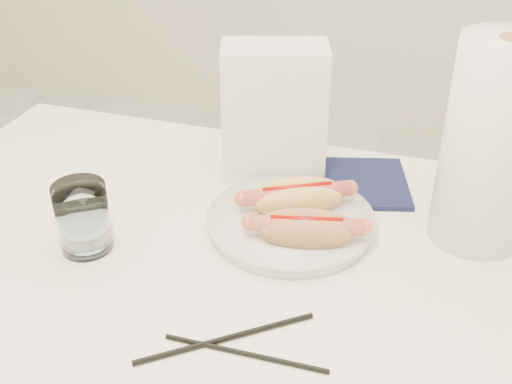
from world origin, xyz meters
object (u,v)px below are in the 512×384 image
(table, at_px, (237,294))
(paper_towel_roll, at_px, (492,145))
(hotdog_left, at_px, (297,197))
(water_glass, at_px, (83,218))
(plate, at_px, (291,223))
(hotdog_right, at_px, (306,229))
(napkin_box, at_px, (274,112))

(table, distance_m, paper_towel_roll, 0.43)
(hotdog_left, xyz_separation_m, water_glass, (-0.28, -0.16, 0.01))
(paper_towel_roll, bearing_deg, table, -151.19)
(plate, height_order, hotdog_left, hotdog_left)
(hotdog_left, height_order, hotdog_right, hotdog_left)
(hotdog_left, distance_m, napkin_box, 0.17)
(paper_towel_roll, bearing_deg, hotdog_left, -170.61)
(napkin_box, bearing_deg, water_glass, -141.25)
(plate, bearing_deg, paper_towel_roll, 14.66)
(hotdog_left, bearing_deg, table, -140.30)
(plate, bearing_deg, table, -116.01)
(plate, height_order, hotdog_right, hotdog_right)
(hotdog_left, relative_size, napkin_box, 0.70)
(table, bearing_deg, hotdog_right, 32.09)
(table, bearing_deg, napkin_box, 95.18)
(table, height_order, hotdog_right, hotdog_right)
(hotdog_right, height_order, water_glass, water_glass)
(hotdog_right, xyz_separation_m, water_glass, (-0.31, -0.09, 0.01))
(hotdog_left, xyz_separation_m, napkin_box, (-0.08, 0.14, 0.07))
(plate, height_order, napkin_box, napkin_box)
(table, xyz_separation_m, water_glass, (-0.22, -0.03, 0.11))
(plate, relative_size, paper_towel_roll, 0.81)
(table, bearing_deg, water_glass, -171.99)
(hotdog_right, distance_m, water_glass, 0.33)
(water_glass, height_order, paper_towel_roll, paper_towel_roll)
(table, relative_size, napkin_box, 5.14)
(water_glass, xyz_separation_m, paper_towel_roll, (0.55, 0.21, 0.10))
(table, xyz_separation_m, napkin_box, (-0.02, 0.27, 0.18))
(hotdog_left, relative_size, hotdog_right, 0.98)
(plate, xyz_separation_m, water_glass, (-0.28, -0.14, 0.04))
(water_glass, bearing_deg, table, 8.01)
(plate, relative_size, water_glass, 2.35)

